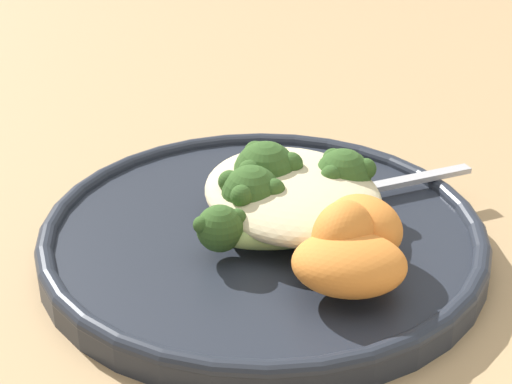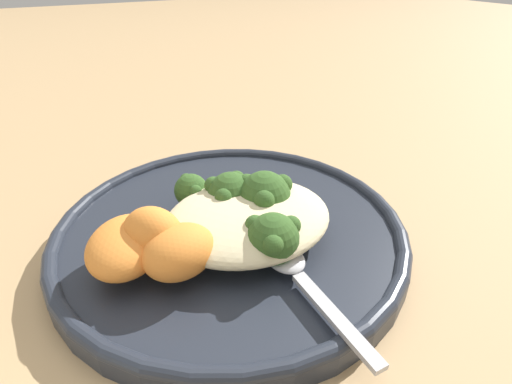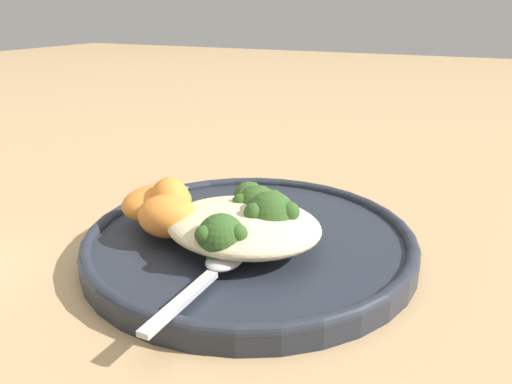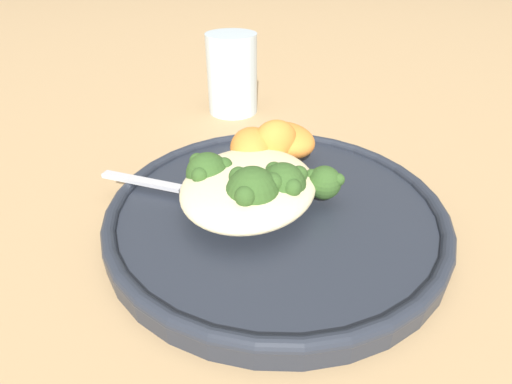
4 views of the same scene
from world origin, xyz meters
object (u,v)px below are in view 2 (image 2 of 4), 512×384
Objects in this scene: sweet_potato_chunk_2 at (126,246)px; spoon at (295,270)px; broccoli_stalk_2 at (225,201)px; quinoa_mound at (248,218)px; plate at (231,230)px; sweet_potato_chunk_1 at (179,252)px; broccoli_stalk_1 at (254,203)px; broccoli_stalk_3 at (188,205)px; broccoli_stalk_0 at (263,239)px; sweet_potato_chunk_0 at (153,236)px.

sweet_potato_chunk_2 reaches higher than spoon.
broccoli_stalk_2 reaches higher than sweet_potato_chunk_2.
quinoa_mound reaches higher than spoon.
plate is 0.08m from sweet_potato_chunk_1.
broccoli_stalk_3 is at bearing 142.33° from broccoli_stalk_1.
broccoli_stalk_0 is 1.20× the size of sweet_potato_chunk_2.
sweet_potato_chunk_2 is (0.09, -0.01, 0.00)m from quinoa_mound.
spoon is at bearing 98.03° from plate.
sweet_potato_chunk_0 reaches higher than spoon.
broccoli_stalk_1 is at bearing -178.60° from sweet_potato_chunk_2.
broccoli_stalk_0 is at bearing -156.62° from spoon.
sweet_potato_chunk_0 is 0.02m from sweet_potato_chunk_2.
quinoa_mound is 1.11× the size of spoon.
broccoli_stalk_0 is at bearing 81.99° from quinoa_mound.
sweet_potato_chunk_2 is 0.12m from spoon.
sweet_potato_chunk_0 is at bearing 149.42° from broccoli_stalk_3.
broccoli_stalk_2 is at bearing -167.80° from sweet_potato_chunk_2.
plate is at bearing -68.17° from broccoli_stalk_2.
broccoli_stalk_3 is 0.07m from sweet_potato_chunk_2.
spoon is (-0.01, 0.08, -0.01)m from broccoli_stalk_2.
broccoli_stalk_1 is 0.02m from broccoli_stalk_2.
broccoli_stalk_0 is 1.51× the size of sweet_potato_chunk_1.
spoon is (-0.07, 0.04, -0.01)m from sweet_potato_chunk_1.
sweet_potato_chunk_1 is at bearing 119.26° from sweet_potato_chunk_0.
quinoa_mound and broccoli_stalk_3 have the same top height.
broccoli_stalk_2 is (0.01, -0.03, 0.00)m from quinoa_mound.
broccoli_stalk_2 is (0.00, -0.00, 0.03)m from plate.
sweet_potato_chunk_0 reaches higher than broccoli_stalk_0.
quinoa_mound is 1.39× the size of broccoli_stalk_3.
quinoa_mound is at bearing 175.31° from sweet_potato_chunk_2.
broccoli_stalk_2 is 0.03m from broccoli_stalk_3.
broccoli_stalk_0 is 0.06m from broccoli_stalk_2.
sweet_potato_chunk_1 reaches higher than sweet_potato_chunk_2.
spoon is at bearing 150.01° from sweet_potato_chunk_1.
broccoli_stalk_2 is at bearing 138.92° from broccoli_stalk_1.
broccoli_stalk_0 is (-0.00, 0.05, 0.03)m from plate.
broccoli_stalk_2 is at bearing -140.39° from sweet_potato_chunk_1.
broccoli_stalk_3 is at bearing 119.83° from broccoli_stalk_2.
sweet_potato_chunk_2 is at bearing 10.09° from plate.
sweet_potato_chunk_2 is at bearing -156.68° from broccoli_stalk_0.
broccoli_stalk_1 is at bearing -66.31° from broccoli_stalk_2.
sweet_potato_chunk_0 is (0.06, 0.02, 0.00)m from broccoli_stalk_2.
sweet_potato_chunk_1 is (0.07, 0.03, -0.00)m from broccoli_stalk_1.
broccoli_stalk_2 is 0.07m from sweet_potato_chunk_1.
broccoli_stalk_3 reaches higher than plate.
broccoli_stalk_3 is 1.45× the size of sweet_potato_chunk_2.
broccoli_stalk_1 reaches higher than spoon.
broccoli_stalk_0 is 0.95× the size of broccoli_stalk_2.
sweet_potato_chunk_1 reaches higher than broccoli_stalk_3.
sweet_potato_chunk_0 is at bearing -60.74° from sweet_potato_chunk_1.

